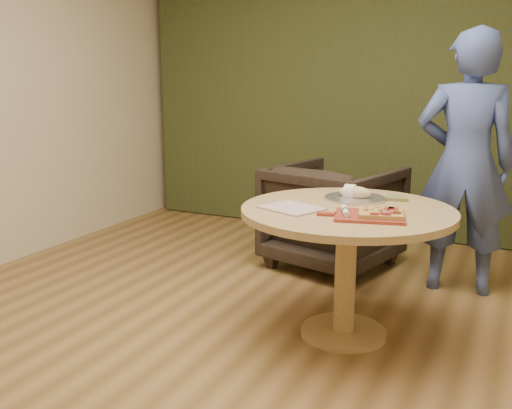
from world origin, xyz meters
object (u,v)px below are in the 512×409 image
at_px(flatbread_pizza, 381,213).
at_px(armchair, 334,211).
at_px(pedestal_table, 347,233).
at_px(serving_tray, 355,198).
at_px(pizza_paddle, 367,216).
at_px(cutlery_roll, 345,211).
at_px(bread_roll, 354,192).
at_px(person_standing, 465,164).

distance_m(flatbread_pizza, armchair, 1.50).
distance_m(pedestal_table, serving_tray, 0.27).
relative_size(pedestal_table, pizza_paddle, 2.49).
height_order(pizza_paddle, flatbread_pizza, flatbread_pizza).
bearing_deg(cutlery_roll, flatbread_pizza, -8.06).
xyz_separation_m(pedestal_table, bread_roll, (-0.03, 0.23, 0.18)).
relative_size(pizza_paddle, flatbread_pizza, 1.77).
bearing_deg(person_standing, flatbread_pizza, 69.38).
bearing_deg(serving_tray, pizza_paddle, -65.57).
bearing_deg(pizza_paddle, pedestal_table, 118.77).
height_order(pizza_paddle, armchair, armchair).
bearing_deg(cutlery_roll, armchair, 87.13).
relative_size(cutlery_roll, serving_tray, 0.54).
bearing_deg(serving_tray, pedestal_table, -83.63).
xyz_separation_m(pedestal_table, person_standing, (0.49, 1.04, 0.27)).
height_order(flatbread_pizza, cutlery_roll, flatbread_pizza).
bearing_deg(pedestal_table, bread_roll, 98.55).
bearing_deg(pedestal_table, armchair, 111.04).
bearing_deg(flatbread_pizza, pizza_paddle, -165.20).
bearing_deg(armchair, pedestal_table, 125.16).
distance_m(serving_tray, person_standing, 0.97).
distance_m(bread_roll, armchair, 1.07).
distance_m(cutlery_roll, serving_tray, 0.43).
relative_size(pizza_paddle, armchair, 0.53).
height_order(pizza_paddle, bread_roll, bread_roll).
bearing_deg(bread_roll, serving_tray, -0.00).
xyz_separation_m(pizza_paddle, cutlery_roll, (-0.11, -0.03, 0.02)).
bearing_deg(pizza_paddle, bread_roll, 101.36).
xyz_separation_m(serving_tray, person_standing, (0.52, 0.81, 0.13)).
bearing_deg(bread_roll, person_standing, 56.93).
bearing_deg(person_standing, pedestal_table, 56.99).
distance_m(flatbread_pizza, person_standing, 1.22).
distance_m(pedestal_table, pizza_paddle, 0.27).
distance_m(cutlery_roll, bread_roll, 0.43).
height_order(flatbread_pizza, person_standing, person_standing).
bearing_deg(armchair, pizza_paddle, 128.48).
xyz_separation_m(cutlery_roll, serving_tray, (-0.07, 0.42, -0.02)).
bearing_deg(bread_roll, pedestal_table, -81.45).
bearing_deg(pedestal_table, serving_tray, 96.37).
distance_m(pizza_paddle, cutlery_roll, 0.12).
distance_m(flatbread_pizza, cutlery_roll, 0.18).
bearing_deg(pizza_paddle, serving_tray, 100.30).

